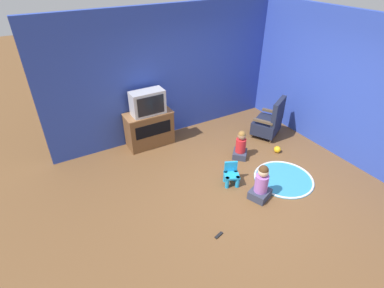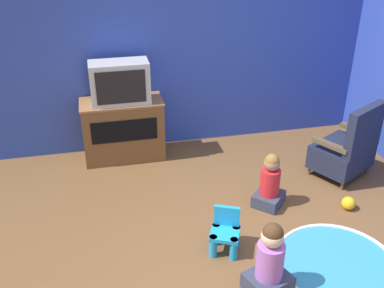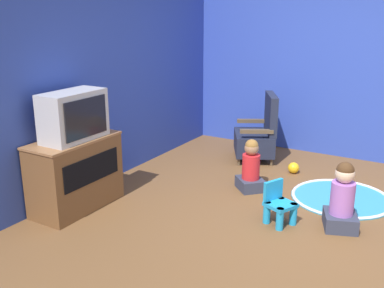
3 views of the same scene
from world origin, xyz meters
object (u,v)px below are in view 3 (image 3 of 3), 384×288
black_armchair (258,135)px  toy_ball (294,168)px  yellow_kid_chair (279,206)px  child_watching_center (342,200)px  television (74,116)px  child_watching_left (251,168)px  tv_cabinet (76,173)px

black_armchair → toy_ball: 0.74m
yellow_kid_chair → child_watching_center: child_watching_center is taller
television → child_watching_center: size_ratio=1.02×
child_watching_center → toy_ball: (1.24, 0.87, -0.22)m
child_watching_center → toy_ball: size_ratio=4.69×
television → toy_ball: 2.87m
television → black_armchair: (2.47, -0.99, -0.66)m
toy_ball → television: bearing=143.5°
black_armchair → toy_ball: black_armchair is taller
toy_ball → child_watching_left: bearing=161.5°
tv_cabinet → child_watching_left: (1.39, -1.39, -0.13)m
child_watching_center → television: bearing=90.0°
television → yellow_kid_chair: 2.23m
child_watching_left → child_watching_center: bearing=-157.4°
child_watching_left → toy_ball: 0.85m
black_armchair → child_watching_left: 1.14m
tv_cabinet → toy_ball: bearing=-37.1°
child_watching_center → toy_ball: bearing=14.5°
child_watching_center → toy_ball: 1.53m
television → black_armchair: bearing=-21.8°
television → child_watching_left: television is taller
black_armchair → toy_ball: (-0.29, -0.62, -0.28)m
yellow_kid_chair → child_watching_left: (0.66, 0.59, 0.09)m
yellow_kid_chair → child_watching_left: 0.88m
child_watching_left → toy_ball: (0.79, -0.26, -0.19)m
tv_cabinet → yellow_kid_chair: tv_cabinet is taller
yellow_kid_chair → child_watching_left: child_watching_left is taller
child_watching_left → toy_ball: child_watching_left is taller
black_armchair → child_watching_left: (-1.08, -0.36, -0.09)m
tv_cabinet → black_armchair: size_ratio=1.07×
yellow_kid_chair → toy_ball: bearing=36.6°
tv_cabinet → black_armchair: bearing=-22.5°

